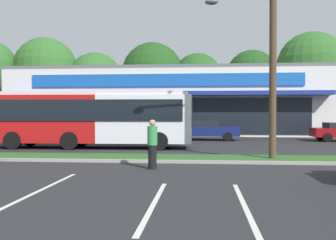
% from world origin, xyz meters
% --- Properties ---
extents(grass_median, '(56.00, 2.20, 0.12)m').
position_xyz_m(grass_median, '(0.00, 14.00, 0.06)').
color(grass_median, '#2D5B23').
rests_on(grass_median, ground_plane).
extents(curb_lip, '(56.00, 0.24, 0.12)m').
position_xyz_m(curb_lip, '(0.00, 12.78, 0.06)').
color(curb_lip, '#99968C').
rests_on(curb_lip, ground_plane).
extents(parking_stripe_1, '(0.12, 4.80, 0.01)m').
position_xyz_m(parking_stripe_1, '(-0.51, 7.27, 0.00)').
color(parking_stripe_1, silver).
rests_on(parking_stripe_1, ground_plane).
extents(parking_stripe_2, '(0.12, 4.80, 0.01)m').
position_xyz_m(parking_stripe_2, '(2.65, 5.84, 0.00)').
color(parking_stripe_2, silver).
rests_on(parking_stripe_2, ground_plane).
extents(parking_stripe_3, '(0.12, 4.80, 0.01)m').
position_xyz_m(parking_stripe_3, '(4.65, 5.88, 0.00)').
color(parking_stripe_3, silver).
rests_on(parking_stripe_3, ground_plane).
extents(storefront_building, '(29.36, 15.34, 6.24)m').
position_xyz_m(storefront_building, '(0.49, 37.00, 3.12)').
color(storefront_building, silver).
rests_on(storefront_building, ground_plane).
extents(tree_left, '(8.10, 8.10, 11.79)m').
position_xyz_m(tree_left, '(-16.52, 45.25, 7.74)').
color(tree_left, '#473323').
rests_on(tree_left, ground_plane).
extents(tree_mid_left, '(7.30, 7.30, 10.01)m').
position_xyz_m(tree_mid_left, '(-10.40, 46.81, 6.35)').
color(tree_mid_left, '#473323').
rests_on(tree_mid_left, ground_plane).
extents(tree_mid, '(7.36, 7.36, 10.56)m').
position_xyz_m(tree_mid, '(-2.28, 43.23, 6.87)').
color(tree_mid, '#473323').
rests_on(tree_mid, ground_plane).
extents(tree_mid_right, '(5.99, 5.99, 9.28)m').
position_xyz_m(tree_mid_right, '(3.14, 43.84, 6.28)').
color(tree_mid_right, '#473323').
rests_on(tree_mid_right, ground_plane).
extents(tree_right, '(6.49, 6.49, 10.12)m').
position_xyz_m(tree_right, '(10.06, 47.09, 6.86)').
color(tree_right, '#473323').
rests_on(tree_right, ground_plane).
extents(tree_far_right, '(8.08, 8.08, 11.37)m').
position_xyz_m(tree_far_right, '(16.31, 42.67, 7.32)').
color(tree_far_right, '#473323').
rests_on(tree_far_right, ground_plane).
extents(utility_pole, '(3.05, 2.40, 9.52)m').
position_xyz_m(utility_pole, '(6.54, 13.83, 5.10)').
color(utility_pole, '#4C3826').
rests_on(utility_pole, ground_plane).
extents(city_bus, '(11.85, 2.91, 3.25)m').
position_xyz_m(city_bus, '(-2.75, 19.09, 1.77)').
color(city_bus, '#B71414').
rests_on(city_bus, ground_plane).
extents(car_2, '(4.69, 1.88, 1.48)m').
position_xyz_m(car_2, '(4.06, 26.01, 0.76)').
color(car_2, navy).
rests_on(car_2, ground_plane).
extents(car_4, '(4.27, 1.88, 1.61)m').
position_xyz_m(car_4, '(-8.07, 25.66, 0.82)').
color(car_4, black).
rests_on(car_4, ground_plane).
extents(pedestrian_by_pole, '(0.36, 0.36, 1.80)m').
position_xyz_m(pedestrian_by_pole, '(1.92, 11.09, 0.90)').
color(pedestrian_by_pole, black).
rests_on(pedestrian_by_pole, ground_plane).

